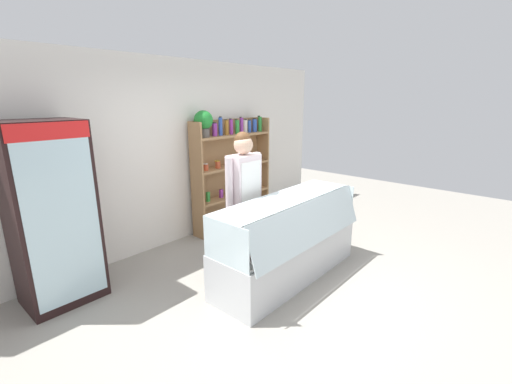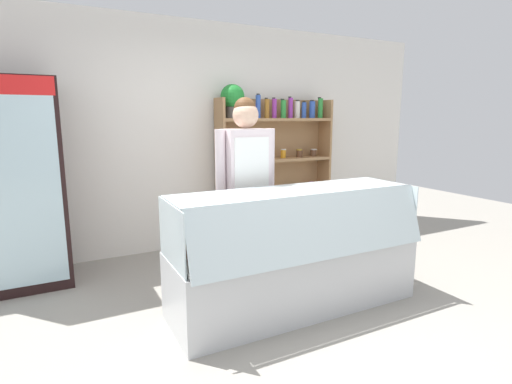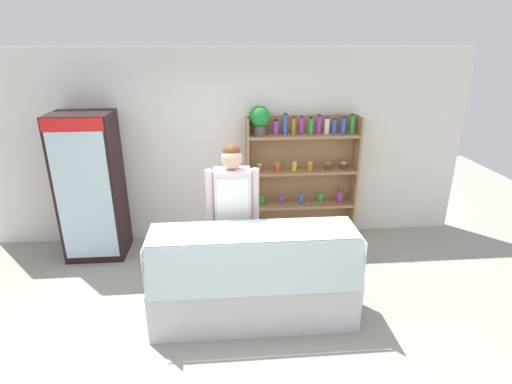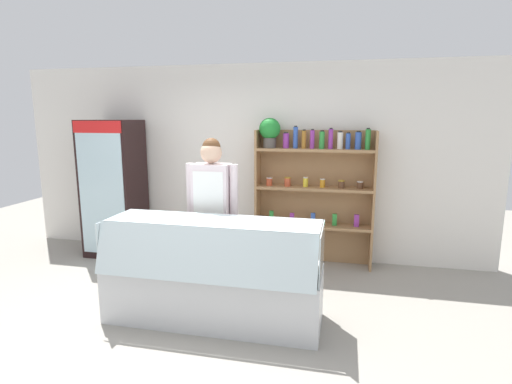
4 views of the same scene
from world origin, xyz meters
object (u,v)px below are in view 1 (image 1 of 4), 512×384
(shelving_unit, at_px, (227,162))
(deli_display_case, at_px, (288,253))
(shop_clerk, at_px, (244,190))
(drinks_fridge, at_px, (52,215))

(shelving_unit, bearing_deg, deli_display_case, -112.51)
(shelving_unit, relative_size, shop_clerk, 1.12)
(deli_display_case, bearing_deg, shelving_unit, 67.49)
(drinks_fridge, distance_m, shelving_unit, 2.77)
(deli_display_case, relative_size, shop_clerk, 1.19)
(drinks_fridge, xyz_separation_m, shop_clerk, (1.83, -1.02, 0.08))
(shelving_unit, distance_m, shop_clerk, 1.55)
(drinks_fridge, relative_size, deli_display_case, 0.93)
(deli_display_case, distance_m, shop_clerk, 0.94)
(shelving_unit, height_order, deli_display_case, shelving_unit)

